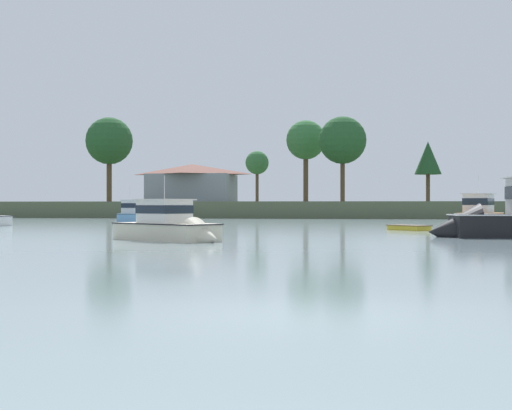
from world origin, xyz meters
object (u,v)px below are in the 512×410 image
Objects in this scene: dinghy_yellow at (409,228)px; cruiser_cream at (173,231)px; cruiser_orange at (478,217)px; cruiser_skyblue at (130,217)px.

cruiser_cream is at bearing -125.18° from dinghy_yellow.
cruiser_orange reaches higher than dinghy_yellow.
cruiser_orange is 1.41× the size of cruiser_cream.
cruiser_skyblue is 1.07× the size of cruiser_cream.
cruiser_orange is 1.32× the size of cruiser_skyblue.
dinghy_yellow is (11.23, 15.94, -0.33)m from cruiser_cream.
cruiser_cream is at bearing -120.50° from cruiser_orange.
dinghy_yellow is at bearing -114.30° from cruiser_orange.
cruiser_skyblue is 2.19× the size of dinghy_yellow.
dinghy_yellow is (25.19, -18.69, -0.38)m from cruiser_skyblue.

